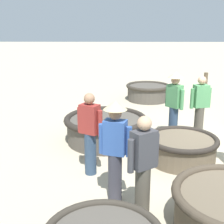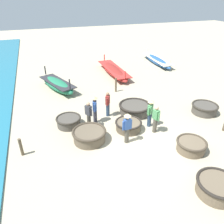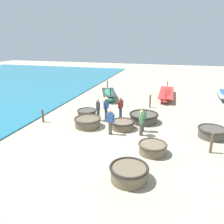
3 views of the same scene
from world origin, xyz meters
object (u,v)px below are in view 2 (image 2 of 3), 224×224
object	(u,v)px
coracle_front_right	(89,135)
fisherman_standing_left	(150,111)
mooring_post_shoreline	(116,85)
coracle_upturned	(128,125)
coracle_weathered	(217,187)
fisherman_by_coracle	(156,119)
coracle_far_left	(205,108)
long_boat_green_hull	(157,61)
long_boat_ochre_hull	(58,85)
fisherman_hauling	(89,114)
fisherman_standing_right	(95,108)
fisherman_with_hat	(108,104)
coracle_center	(69,121)
fisherman_crouching	(127,126)
coracle_tilted	(135,108)
coracle_front_left	(191,145)
long_boat_blue_hull	(114,71)
mooring_post_inland	(21,147)

from	to	relation	value
coracle_front_right	fisherman_standing_left	bearing A→B (deg)	3.89
mooring_post_shoreline	fisherman_standing_left	bearing A→B (deg)	-88.58
coracle_upturned	coracle_weathered	world-z (taller)	coracle_weathered
coracle_front_right	fisherman_by_coracle	bearing A→B (deg)	-6.18
coracle_far_left	long_boat_green_hull	bearing A→B (deg)	76.67
long_boat_ochre_hull	fisherman_hauling	xyz separation A→B (m)	(1.01, -5.98, 0.43)
long_boat_ochre_hull	mooring_post_shoreline	bearing A→B (deg)	-23.87
fisherman_standing_right	mooring_post_shoreline	xyz separation A→B (m)	(2.64, 3.76, -0.41)
fisherman_with_hat	mooring_post_shoreline	world-z (taller)	fisherman_with_hat
coracle_front_right	coracle_center	size ratio (longest dim) A/B	1.23
coracle_far_left	fisherman_hauling	world-z (taller)	fisherman_hauling
fisherman_crouching	mooring_post_shoreline	distance (m)	6.37
coracle_tilted	coracle_center	xyz separation A→B (m)	(-4.14, -0.12, -0.05)
coracle_front_right	coracle_weathered	distance (m)	6.10
coracle_far_left	fisherman_standing_left	xyz separation A→B (m)	(-4.00, -0.23, 0.64)
coracle_front_left	coracle_weathered	bearing A→B (deg)	-105.57
coracle_center	fisherman_standing_right	bearing A→B (deg)	-4.60
coracle_upturned	fisherman_with_hat	bearing A→B (deg)	107.82
long_boat_blue_hull	fisherman_crouching	xyz separation A→B (m)	(-2.82, -9.92, 0.63)
coracle_center	fisherman_standing_right	world-z (taller)	fisherman_standing_right
long_boat_ochre_hull	mooring_post_inland	xyz separation A→B (m)	(-2.53, -7.28, 0.05)
coracle_weathered	coracle_center	xyz separation A→B (m)	(-4.50, 6.60, -0.04)
long_boat_green_hull	long_boat_blue_hull	distance (m)	5.65
coracle_weathered	fisherman_crouching	bearing A→B (deg)	115.82
coracle_tilted	coracle_front_left	world-z (taller)	coracle_tilted
fisherman_crouching	mooring_post_shoreline	xyz separation A→B (m)	(1.65, 6.14, -0.41)
fisherman_standing_right	mooring_post_inland	xyz separation A→B (m)	(-4.01, -1.70, -0.50)
coracle_center	fisherman_standing_right	distance (m)	1.67
coracle_far_left	long_boat_ochre_hull	xyz separation A→B (m)	(-8.25, 6.75, 0.08)
coracle_upturned	fisherman_standing_left	size ratio (longest dim) A/B	0.88
long_boat_ochre_hull	fisherman_with_hat	xyz separation A→B (m)	(2.40, -5.12, 0.43)
long_boat_green_hull	mooring_post_inland	world-z (taller)	long_boat_green_hull
fisherman_standing_right	coracle_weathered	bearing A→B (deg)	-65.34
coracle_center	long_boat_green_hull	size ratio (longest dim) A/B	0.25
fisherman_standing_left	long_boat_ochre_hull	bearing A→B (deg)	121.33
fisherman_crouching	mooring_post_inland	xyz separation A→B (m)	(-5.00, 0.69, -0.50)
coracle_front_left	fisherman_standing_left	distance (m)	2.84
coracle_upturned	long_boat_blue_hull	size ratio (longest dim) A/B	0.25
fisherman_standing_left	mooring_post_shoreline	bearing A→B (deg)	91.42
coracle_upturned	coracle_front_right	world-z (taller)	coracle_front_right
fisherman_hauling	fisherman_crouching	bearing A→B (deg)	-53.74
fisherman_standing_right	fisherman_hauling	xyz separation A→B (m)	(-0.46, -0.40, -0.12)
mooring_post_shoreline	mooring_post_inland	distance (m)	8.60
long_boat_blue_hull	long_boat_ochre_hull	xyz separation A→B (m)	(-5.29, -1.96, 0.08)
fisherman_with_hat	fisherman_hauling	world-z (taller)	same
coracle_tilted	fisherman_standing_left	size ratio (longest dim) A/B	1.19
coracle_upturned	fisherman_hauling	bearing A→B (deg)	153.83
coracle_front_right	long_boat_ochre_hull	xyz separation A→B (m)	(-0.72, 7.22, 0.07)
mooring_post_inland	mooring_post_shoreline	bearing A→B (deg)	39.37
long_boat_blue_hull	fisherman_by_coracle	bearing A→B (deg)	-96.12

